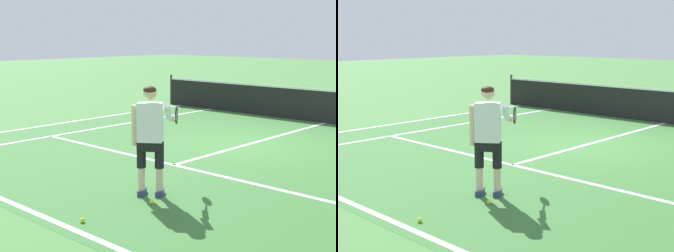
% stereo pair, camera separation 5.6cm
% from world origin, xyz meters
% --- Properties ---
extents(ground_plane, '(80.00, 80.00, 0.00)m').
position_xyz_m(ground_plane, '(0.00, 0.00, 0.00)').
color(ground_plane, '#477F3D').
extents(court_inner_surface, '(10.98, 10.08, 0.00)m').
position_xyz_m(court_inner_surface, '(0.00, -1.10, 0.00)').
color(court_inner_surface, '#387033').
rests_on(court_inner_surface, ground).
extents(line_baseline, '(10.98, 0.10, 0.01)m').
position_xyz_m(line_baseline, '(0.00, -5.95, 0.00)').
color(line_baseline, white).
rests_on(line_baseline, ground).
extents(line_service, '(8.23, 0.10, 0.01)m').
position_xyz_m(line_service, '(0.00, -2.66, 0.00)').
color(line_service, white).
rests_on(line_service, ground).
extents(line_centre_service, '(0.10, 6.40, 0.01)m').
position_xyz_m(line_centre_service, '(0.00, 0.54, 0.00)').
color(line_centre_service, white).
rests_on(line_centre_service, ground).
extents(line_singles_left, '(0.10, 9.68, 0.01)m').
position_xyz_m(line_singles_left, '(-4.12, -1.10, 0.00)').
color(line_singles_left, white).
rests_on(line_singles_left, ground).
extents(line_doubles_left, '(0.10, 9.68, 0.01)m').
position_xyz_m(line_doubles_left, '(-5.49, -1.10, 0.00)').
color(line_doubles_left, white).
rests_on(line_doubles_left, ground).
extents(tennis_net, '(11.96, 0.08, 1.07)m').
position_xyz_m(tennis_net, '(0.00, 3.74, 0.50)').
color(tennis_net, '#333338').
rests_on(tennis_net, ground).
extents(tennis_player, '(0.62, 1.21, 1.71)m').
position_xyz_m(tennis_player, '(0.98, -4.26, 0.99)').
color(tennis_player, navy).
rests_on(tennis_player, ground).
extents(tennis_ball_near_feet, '(0.07, 0.07, 0.07)m').
position_xyz_m(tennis_ball_near_feet, '(1.28, -4.56, 0.03)').
color(tennis_ball_near_feet, '#CCE02D').
rests_on(tennis_ball_near_feet, ground).
extents(tennis_ball_by_baseline, '(0.07, 0.07, 0.07)m').
position_xyz_m(tennis_ball_by_baseline, '(1.13, -5.71, 0.03)').
color(tennis_ball_by_baseline, '#CCE02D').
rests_on(tennis_ball_by_baseline, ground).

